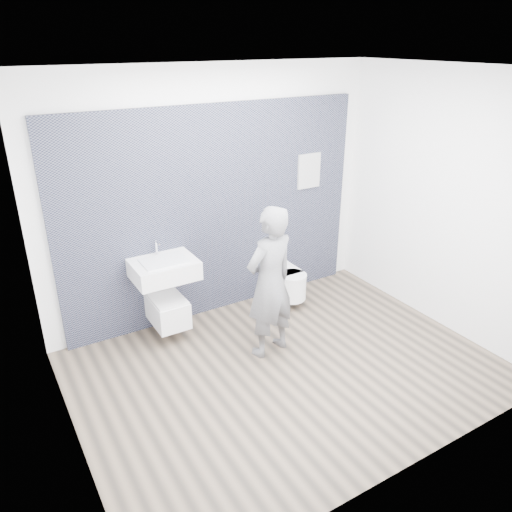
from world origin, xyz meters
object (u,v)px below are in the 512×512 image
washbasin (164,269)px  toilet_square (167,309)px  toilet_rounded (286,282)px  visitor (270,283)px

washbasin → toilet_square: (-0.00, 0.00, -0.48)m
toilet_square → toilet_rounded: toilet_square is taller
washbasin → visitor: (0.78, -0.83, -0.01)m
washbasin → toilet_rounded: (1.52, -0.05, -0.53)m
toilet_square → toilet_rounded: (1.52, -0.05, -0.06)m
washbasin → toilet_rounded: size_ratio=1.10×
washbasin → toilet_square: 0.48m
toilet_square → visitor: visitor is taller
toilet_square → toilet_rounded: size_ratio=1.10×
washbasin → visitor: size_ratio=0.41×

